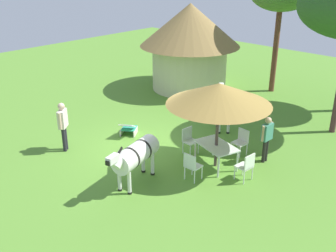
# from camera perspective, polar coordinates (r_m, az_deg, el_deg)

# --- Properties ---
(ground_plane) EXTENTS (36.00, 36.00, 0.00)m
(ground_plane) POSITION_cam_1_polar(r_m,az_deg,el_deg) (14.26, -3.32, -2.92)
(ground_plane) COLOR #558A2E
(thatched_hut) EXTENTS (4.90, 4.90, 4.19)m
(thatched_hut) POSITION_cam_1_polar(r_m,az_deg,el_deg) (19.97, 3.13, 11.98)
(thatched_hut) COLOR beige
(thatched_hut) RESTS_ON ground_plane
(shade_umbrella) EXTENTS (3.22, 3.22, 2.77)m
(shade_umbrella) POSITION_cam_1_polar(r_m,az_deg,el_deg) (12.10, 7.29, 4.55)
(shade_umbrella) COLOR #4F3D3A
(shade_umbrella) RESTS_ON ground_plane
(patio_dining_table) EXTENTS (1.57, 1.21, 0.74)m
(patio_dining_table) POSITION_cam_1_polar(r_m,az_deg,el_deg) (12.78, 6.89, -3.04)
(patio_dining_table) COLOR silver
(patio_dining_table) RESTS_ON ground_plane
(patio_chair_west_end) EXTENTS (0.46, 0.48, 0.90)m
(patio_chair_west_end) POSITION_cam_1_polar(r_m,az_deg,el_deg) (12.15, 11.11, -5.52)
(patio_chair_west_end) COLOR white
(patio_chair_west_end) RESTS_ON ground_plane
(patio_chair_east_end) EXTENTS (0.48, 0.46, 0.90)m
(patio_chair_east_end) POSITION_cam_1_polar(r_m,az_deg,el_deg) (13.69, 10.40, -2.03)
(patio_chair_east_end) COLOR silver
(patio_chair_east_end) RESTS_ON ground_plane
(patio_chair_near_hut) EXTENTS (0.46, 0.48, 0.90)m
(patio_chair_near_hut) POSITION_cam_1_polar(r_m,az_deg,el_deg) (13.59, 3.02, -1.84)
(patio_chair_near_hut) COLOR silver
(patio_chair_near_hut) RESTS_ON ground_plane
(patio_chair_near_lawn) EXTENTS (0.45, 0.43, 0.90)m
(patio_chair_near_lawn) POSITION_cam_1_polar(r_m,az_deg,el_deg) (11.96, 3.41, -5.57)
(patio_chair_near_lawn) COLOR white
(patio_chair_near_lawn) RESTS_ON ground_plane
(guest_beside_umbrella) EXTENTS (0.21, 0.56, 1.57)m
(guest_beside_umbrella) POSITION_cam_1_polar(r_m,az_deg,el_deg) (13.21, 13.90, -1.29)
(guest_beside_umbrella) COLOR black
(guest_beside_umbrella) RESTS_ON ground_plane
(standing_watcher) EXTENTS (0.47, 0.50, 1.74)m
(standing_watcher) POSITION_cam_1_polar(r_m,az_deg,el_deg) (14.01, -14.76, 0.52)
(standing_watcher) COLOR black
(standing_watcher) RESTS_ON ground_plane
(striped_lounge_chair) EXTENTS (0.90, 0.98, 0.58)m
(striped_lounge_chair) POSITION_cam_1_polar(r_m,az_deg,el_deg) (15.13, -5.67, -0.36)
(striped_lounge_chair) COLOR teal
(striped_lounge_chair) RESTS_ON ground_plane
(zebra_nearest_camera) EXTENTS (1.64, 1.80, 1.53)m
(zebra_nearest_camera) POSITION_cam_1_polar(r_m,az_deg,el_deg) (15.65, 7.88, 3.27)
(zebra_nearest_camera) COLOR silver
(zebra_nearest_camera) RESTS_ON ground_plane
(zebra_by_umbrella) EXTENTS (0.99, 2.27, 1.47)m
(zebra_by_umbrella) POSITION_cam_1_polar(r_m,az_deg,el_deg) (11.64, -4.75, -4.17)
(zebra_by_umbrella) COLOR silver
(zebra_by_umbrella) RESTS_ON ground_plane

